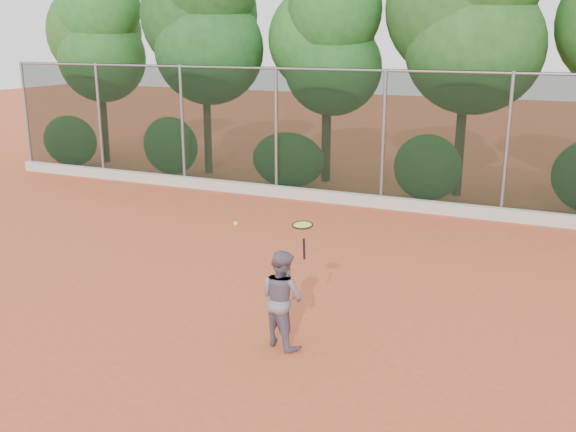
% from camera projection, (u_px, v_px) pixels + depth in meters
% --- Properties ---
extents(ground, '(80.00, 80.00, 0.00)m').
position_uv_depth(ground, '(264.00, 304.00, 10.57)').
color(ground, '#CA562F').
rests_on(ground, ground).
extents(concrete_curb, '(24.00, 0.20, 0.30)m').
position_uv_depth(concrete_curb, '(379.00, 202.00, 16.54)').
color(concrete_curb, beige).
rests_on(concrete_curb, ground).
extents(tennis_player, '(0.84, 0.75, 1.41)m').
position_uv_depth(tennis_player, '(282.00, 298.00, 8.99)').
color(tennis_player, slate).
rests_on(tennis_player, ground).
extents(chainlink_fence, '(24.09, 0.09, 3.50)m').
position_uv_depth(chainlink_fence, '(383.00, 135.00, 16.24)').
color(chainlink_fence, black).
rests_on(chainlink_fence, ground).
extents(foliage_backdrop, '(23.70, 3.63, 7.55)m').
position_uv_depth(foliage_backdrop, '(387.00, 31.00, 17.52)').
color(foliage_backdrop, '#3E2418').
rests_on(foliage_backdrop, ground).
extents(tennis_racket, '(0.29, 0.29, 0.53)m').
position_uv_depth(tennis_racket, '(303.00, 228.00, 8.43)').
color(tennis_racket, black).
rests_on(tennis_racket, ground).
extents(tennis_ball_in_flight, '(0.07, 0.07, 0.07)m').
position_uv_depth(tennis_ball_in_flight, '(236.00, 224.00, 9.13)').
color(tennis_ball_in_flight, '#DAF337').
rests_on(tennis_ball_in_flight, ground).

